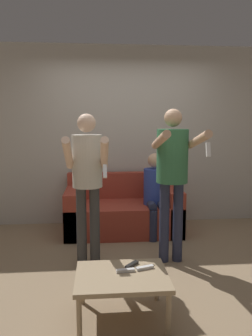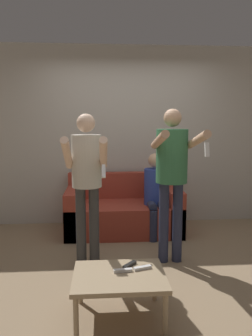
{
  "view_description": "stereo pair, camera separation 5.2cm",
  "coord_description": "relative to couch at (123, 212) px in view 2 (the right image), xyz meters",
  "views": [
    {
      "loc": [
        -0.44,
        -3.45,
        1.56
      ],
      "look_at": [
        -0.1,
        0.55,
        1.0
      ],
      "focal_mm": 35.0,
      "sensor_mm": 36.0,
      "label": 1
    },
    {
      "loc": [
        -0.39,
        -3.46,
        1.56
      ],
      "look_at": [
        -0.1,
        0.55,
        1.0
      ],
      "focal_mm": 35.0,
      "sensor_mm": 36.0,
      "label": 2
    }
  ],
  "objects": [
    {
      "name": "coffee_table",
      "position": [
        -0.17,
        -2.13,
        0.05
      ],
      "size": [
        0.73,
        0.57,
        0.37
      ],
      "color": "tan",
      "rests_on": "ground_plane"
    },
    {
      "name": "person_standing_left",
      "position": [
        -0.46,
        -1.1,
        0.75
      ],
      "size": [
        0.44,
        0.65,
        1.65
      ],
      "color": "#383838",
      "rests_on": "ground_plane"
    },
    {
      "name": "person_standing_right",
      "position": [
        0.46,
        -1.11,
        0.8
      ],
      "size": [
        0.46,
        0.8,
        1.7
      ],
      "color": "#282D47",
      "rests_on": "ground_plane"
    },
    {
      "name": "remote_near",
      "position": [
        -0.14,
        -2.09,
        0.1
      ],
      "size": [
        0.15,
        0.05,
        0.02
      ],
      "color": "white",
      "rests_on": "coffee_table"
    },
    {
      "name": "remote_mid",
      "position": [
        0.03,
        -2.05,
        0.1
      ],
      "size": [
        0.15,
        0.08,
        0.02
      ],
      "color": "white",
      "rests_on": "coffee_table"
    },
    {
      "name": "ground_plane",
      "position": [
        0.1,
        -1.11,
        -0.28
      ],
      "size": [
        14.0,
        14.0,
        0.0
      ],
      "primitive_type": "plane",
      "color": "#937A5B"
    },
    {
      "name": "remote_far",
      "position": [
        -0.07,
        -1.99,
        0.1
      ],
      "size": [
        0.13,
        0.14,
        0.02
      ],
      "color": "black",
      "rests_on": "coffee_table"
    },
    {
      "name": "person_seated",
      "position": [
        0.44,
        -0.2,
        0.34
      ],
      "size": [
        0.3,
        0.53,
        1.14
      ],
      "color": "#282D47",
      "rests_on": "ground_plane"
    },
    {
      "name": "wall_back",
      "position": [
        0.1,
        0.46,
        1.07
      ],
      "size": [
        6.4,
        0.06,
        2.7
      ],
      "color": "#B7B2A8",
      "rests_on": "ground_plane"
    },
    {
      "name": "couch",
      "position": [
        0.0,
        0.0,
        0.0
      ],
      "size": [
        1.6,
        0.87,
        0.81
      ],
      "color": "#9E3828",
      "rests_on": "ground_plane"
    }
  ]
}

